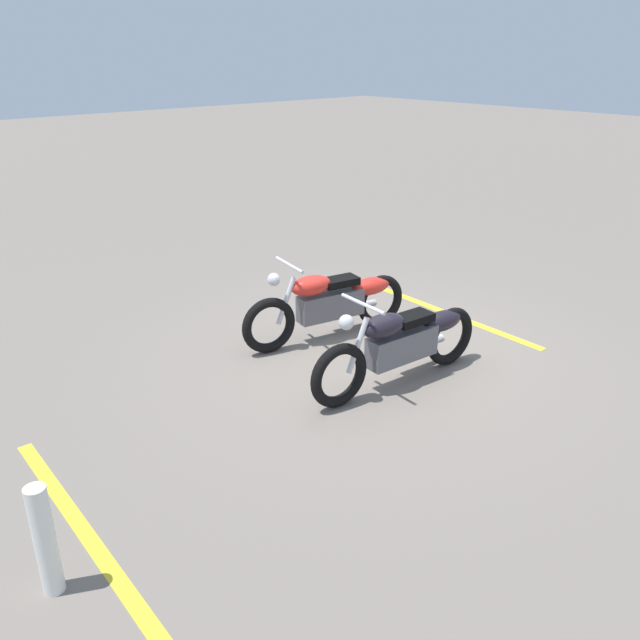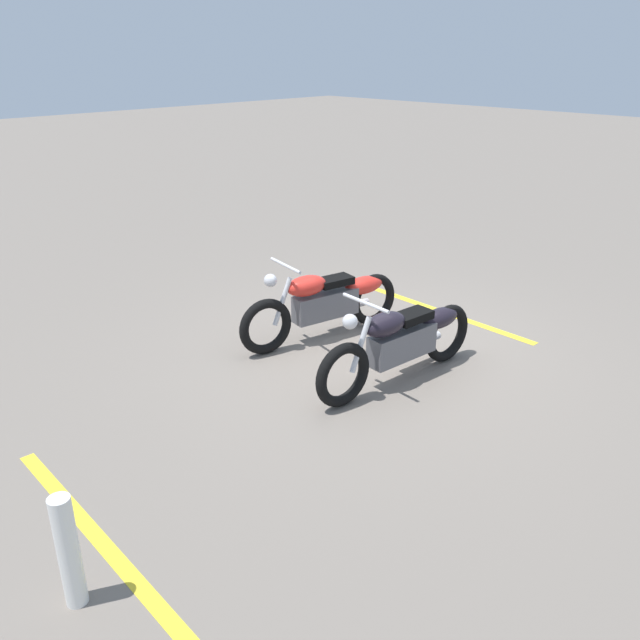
# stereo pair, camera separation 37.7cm
# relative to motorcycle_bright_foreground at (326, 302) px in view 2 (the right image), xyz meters

# --- Properties ---
(ground_plane) EXTENTS (60.00, 60.00, 0.00)m
(ground_plane) POSITION_rel_motorcycle_bright_foreground_xyz_m (-0.18, 0.67, -0.46)
(ground_plane) COLOR slate
(motorcycle_bright_foreground) EXTENTS (2.21, 0.70, 1.04)m
(motorcycle_bright_foreground) POSITION_rel_motorcycle_bright_foreground_xyz_m (0.00, 0.00, 0.00)
(motorcycle_bright_foreground) COLOR black
(motorcycle_bright_foreground) RESTS_ON ground
(motorcycle_dark_foreground) EXTENTS (2.23, 0.62, 1.04)m
(motorcycle_dark_foreground) POSITION_rel_motorcycle_bright_foreground_xyz_m (0.23, 1.35, 0.00)
(motorcycle_dark_foreground) COLOR black
(motorcycle_dark_foreground) RESTS_ON ground
(bollard_post) EXTENTS (0.14, 0.14, 0.81)m
(bollard_post) POSITION_rel_motorcycle_bright_foreground_xyz_m (4.10, 1.78, -0.06)
(bollard_post) COLOR white
(bollard_post) RESTS_ON ground
(parking_stripe_near) EXTENTS (0.26, 3.20, 0.01)m
(parking_stripe_near) POSITION_rel_motorcycle_bright_foreground_xyz_m (-1.69, 0.35, -0.46)
(parking_stripe_near) COLOR yellow
(parking_stripe_near) RESTS_ON ground
(parking_stripe_mid) EXTENTS (0.26, 3.20, 0.01)m
(parking_stripe_mid) POSITION_rel_motorcycle_bright_foreground_xyz_m (3.73, 1.53, -0.46)
(parking_stripe_mid) COLOR yellow
(parking_stripe_mid) RESTS_ON ground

